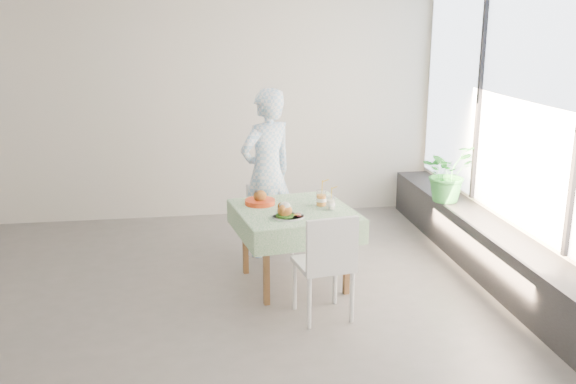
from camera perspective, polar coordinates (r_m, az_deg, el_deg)
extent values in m
plane|color=#595654|center=(6.00, -7.41, -9.10)|extent=(6.00, 6.00, 0.00)
cube|color=beige|center=(8.05, -8.26, 7.51)|extent=(6.00, 0.02, 2.80)
cube|color=beige|center=(3.16, -6.96, -4.52)|extent=(6.00, 0.02, 2.80)
cube|color=beige|center=(6.37, 20.29, 4.70)|extent=(0.02, 5.00, 2.80)
cube|color=#D1E0F9|center=(6.32, 20.26, 6.93)|extent=(0.01, 4.80, 2.18)
cube|color=black|center=(6.57, 17.83, -5.20)|extent=(0.40, 4.80, 0.50)
cube|color=brown|center=(5.97, 0.55, -1.81)|extent=(1.03, 1.03, 0.04)
cube|color=silver|center=(5.97, 0.55, -1.57)|extent=(1.19, 1.19, 0.01)
cube|color=white|center=(6.67, -1.53, -2.72)|extent=(0.49, 0.49, 0.04)
cube|color=white|center=(6.76, -2.25, -0.67)|extent=(0.36, 0.18, 0.38)
cube|color=white|center=(5.41, 3.14, -6.40)|extent=(0.50, 0.50, 0.04)
cube|color=white|center=(5.15, 3.96, -4.69)|extent=(0.44, 0.11, 0.44)
imported|color=#8BBADE|center=(6.71, -1.89, 1.68)|extent=(0.77, 0.70, 1.78)
cylinder|color=white|center=(5.70, 0.04, -2.23)|extent=(0.29, 0.29, 0.02)
cylinder|color=#1D4912|center=(5.69, -0.29, -2.11)|extent=(0.16, 0.16, 0.02)
ellipsoid|color=#9D6126|center=(5.68, -0.29, -1.67)|extent=(0.13, 0.12, 0.10)
ellipsoid|color=white|center=(5.66, -0.29, -1.22)|extent=(0.10, 0.09, 0.07)
cylinder|color=#A71012|center=(5.69, 0.93, -2.02)|extent=(0.05, 0.05, 0.03)
cylinder|color=white|center=(6.05, 2.97, -0.58)|extent=(0.10, 0.10, 0.14)
cylinder|color=orange|center=(6.06, 2.97, -0.73)|extent=(0.09, 0.09, 0.10)
cylinder|color=white|center=(6.03, 2.98, 0.09)|extent=(0.10, 0.10, 0.01)
cylinder|color=yellow|center=(6.02, 3.05, 0.57)|extent=(0.01, 0.04, 0.20)
cylinder|color=white|center=(5.95, 3.81, -0.99)|extent=(0.08, 0.08, 0.12)
cylinder|color=white|center=(5.95, 3.81, -1.11)|extent=(0.07, 0.07, 0.09)
cylinder|color=white|center=(5.93, 3.83, -0.40)|extent=(0.09, 0.09, 0.01)
cylinder|color=yellow|center=(5.92, 3.88, 0.01)|extent=(0.01, 0.03, 0.17)
cylinder|color=#BD3513|center=(6.11, -2.50, -0.89)|extent=(0.29, 0.29, 0.05)
cylinder|color=white|center=(6.11, -2.50, -0.78)|extent=(0.24, 0.24, 0.02)
ellipsoid|color=#9D6126|center=(6.10, -2.51, -0.35)|extent=(0.13, 0.12, 0.11)
imported|color=#257031|center=(7.24, 13.98, 1.68)|extent=(0.74, 0.71, 0.64)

